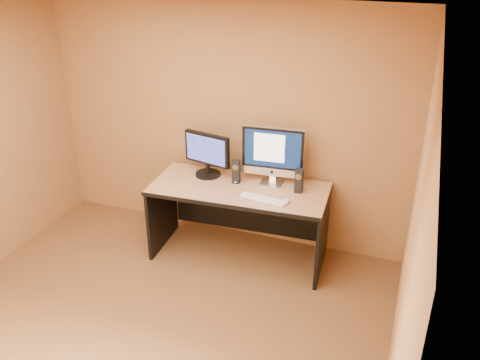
{
  "coord_description": "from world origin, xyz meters",
  "views": [
    {
      "loc": [
        1.93,
        -2.75,
        3.14
      ],
      "look_at": [
        0.39,
        1.42,
        0.96
      ],
      "focal_mm": 38.0,
      "sensor_mm": 36.0,
      "label": 1
    }
  ],
  "objects": [
    {
      "name": "floor",
      "position": [
        0.0,
        0.0,
        0.0
      ],
      "size": [
        4.0,
        4.0,
        0.0
      ],
      "primitive_type": "plane",
      "color": "brown",
      "rests_on": "ground"
    },
    {
      "name": "walls",
      "position": [
        0.0,
        0.0,
        1.3
      ],
      "size": [
        4.0,
        4.0,
        2.6
      ],
      "primitive_type": null,
      "color": "olive",
      "rests_on": "ground"
    },
    {
      "name": "ceiling",
      "position": [
        0.0,
        0.0,
        2.6
      ],
      "size": [
        4.0,
        4.0,
        0.0
      ],
      "primitive_type": "plane",
      "color": "white",
      "rests_on": "walls"
    },
    {
      "name": "desk",
      "position": [
        0.34,
        1.52,
        0.41
      ],
      "size": [
        1.82,
        0.89,
        0.82
      ],
      "primitive_type": null,
      "rotation": [
        0.0,
        0.0,
        0.06
      ],
      "color": "tan",
      "rests_on": "ground"
    },
    {
      "name": "imac",
      "position": [
        0.62,
        1.72,
        1.13
      ],
      "size": [
        0.65,
        0.29,
        0.61
      ],
      "primitive_type": null,
      "rotation": [
        0.0,
        0.0,
        0.09
      ],
      "color": "silver",
      "rests_on": "desk"
    },
    {
      "name": "second_monitor",
      "position": [
        -0.07,
        1.68,
        1.06
      ],
      "size": [
        0.58,
        0.37,
        0.47
      ],
      "primitive_type": null,
      "rotation": [
        0.0,
        0.0,
        -0.2
      ],
      "color": "black",
      "rests_on": "desk"
    },
    {
      "name": "speaker_left",
      "position": [
        0.27,
        1.62,
        0.95
      ],
      "size": [
        0.09,
        0.09,
        0.24
      ],
      "primitive_type": null,
      "rotation": [
        0.0,
        0.0,
        0.13
      ],
      "color": "black",
      "rests_on": "desk"
    },
    {
      "name": "speaker_right",
      "position": [
        0.92,
        1.64,
        0.95
      ],
      "size": [
        0.08,
        0.08,
        0.24
      ],
      "primitive_type": null,
      "rotation": [
        0.0,
        0.0,
        0.03
      ],
      "color": "black",
      "rests_on": "desk"
    },
    {
      "name": "keyboard",
      "position": [
        0.64,
        1.35,
        0.83
      ],
      "size": [
        0.49,
        0.18,
        0.02
      ],
      "primitive_type": "cube",
      "rotation": [
        0.0,
        0.0,
        -0.11
      ],
      "color": "silver",
      "rests_on": "desk"
    },
    {
      "name": "mouse",
      "position": [
        0.87,
        1.37,
        0.84
      ],
      "size": [
        0.07,
        0.12,
        0.04
      ],
      "primitive_type": "ellipsoid",
      "rotation": [
        0.0,
        0.0,
        -0.07
      ],
      "color": "silver",
      "rests_on": "desk"
    },
    {
      "name": "cable_a",
      "position": [
        0.65,
        1.8,
        0.83
      ],
      "size": [
        0.07,
        0.24,
        0.01
      ],
      "primitive_type": "cylinder",
      "rotation": [
        1.57,
        0.0,
        0.25
      ],
      "color": "black",
      "rests_on": "desk"
    },
    {
      "name": "cable_b",
      "position": [
        0.54,
        1.81,
        0.83
      ],
      "size": [
        0.06,
        0.2,
        0.01
      ],
      "primitive_type": "cylinder",
      "rotation": [
        1.57,
        0.0,
        -0.27
      ],
      "color": "black",
      "rests_on": "desk"
    }
  ]
}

